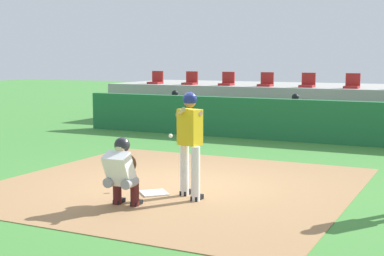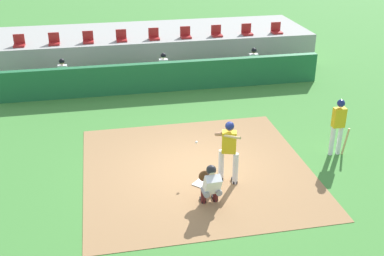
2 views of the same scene
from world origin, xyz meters
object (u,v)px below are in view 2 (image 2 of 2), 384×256
at_px(batter_at_plate, 229,148).
at_px(on_deck_batter, 338,124).
at_px(home_plate, 203,183).
at_px(dugout_player_0, 63,75).
at_px(stadium_seat_8, 276,30).
at_px(stadium_seat_2, 88,39).
at_px(catcher_crouched, 211,183).
at_px(stadium_seat_3, 121,38).
at_px(stadium_seat_0, 19,43).
at_px(dugout_player_2, 254,63).
at_px(stadium_seat_6, 217,33).
at_px(stadium_seat_4, 154,36).
at_px(stadium_seat_5, 186,35).
at_px(stadium_seat_1, 54,41).
at_px(dugout_player_1, 164,68).
at_px(stadium_seat_7, 247,31).

relative_size(batter_at_plate, on_deck_batter, 1.01).
height_order(home_plate, on_deck_batter, on_deck_batter).
xyz_separation_m(dugout_player_0, stadium_seat_8, (9.75, 2.03, 0.86)).
distance_m(home_plate, stadium_seat_2, 10.69).
bearing_deg(catcher_crouched, stadium_seat_3, 97.29).
relative_size(on_deck_batter, stadium_seat_0, 3.72).
relative_size(batter_at_plate, stadium_seat_8, 3.76).
bearing_deg(dugout_player_0, dugout_player_2, 0.00).
bearing_deg(stadium_seat_2, home_plate, -74.16).
bearing_deg(stadium_seat_6, home_plate, -105.84).
relative_size(stadium_seat_4, stadium_seat_5, 1.00).
distance_m(stadium_seat_1, stadium_seat_2, 1.44).
height_order(dugout_player_0, stadium_seat_5, stadium_seat_5).
distance_m(batter_at_plate, dugout_player_1, 8.17).
distance_m(dugout_player_1, stadium_seat_7, 4.74).
bearing_deg(dugout_player_2, stadium_seat_7, 82.85).
bearing_deg(on_deck_batter, dugout_player_0, 138.82).
height_order(dugout_player_0, stadium_seat_6, stadium_seat_6).
distance_m(stadium_seat_2, stadium_seat_5, 4.33).
bearing_deg(catcher_crouched, home_plate, 88.78).
bearing_deg(home_plate, dugout_player_1, 89.03).
relative_size(stadium_seat_1, stadium_seat_8, 1.00).
bearing_deg(stadium_seat_5, stadium_seat_7, 0.00).
distance_m(stadium_seat_2, stadium_seat_6, 5.78).
bearing_deg(on_deck_batter, stadium_seat_7, 89.85).
distance_m(catcher_crouched, stadium_seat_5, 11.27).
bearing_deg(stadium_seat_8, stadium_seat_7, 180.00).
height_order(dugout_player_1, stadium_seat_3, stadium_seat_3).
xyz_separation_m(stadium_seat_1, stadium_seat_7, (8.67, 0.00, 0.00)).
bearing_deg(stadium_seat_1, stadium_seat_3, 0.00).
distance_m(dugout_player_1, dugout_player_2, 3.94).
relative_size(batter_at_plate, stadium_seat_6, 3.76).
xyz_separation_m(dugout_player_2, stadium_seat_5, (-2.63, 2.03, 0.86)).
distance_m(stadium_seat_4, stadium_seat_5, 1.44).
distance_m(home_plate, stadium_seat_1, 11.17).
relative_size(dugout_player_2, stadium_seat_6, 2.71).
distance_m(catcher_crouched, dugout_player_0, 9.92).
bearing_deg(dugout_player_0, catcher_crouched, -66.54).
relative_size(stadium_seat_5, stadium_seat_6, 1.00).
height_order(dugout_player_2, stadium_seat_6, stadium_seat_6).
xyz_separation_m(dugout_player_0, dugout_player_2, (8.05, 0.00, 0.00)).
bearing_deg(catcher_crouched, stadium_seat_4, 89.90).
xyz_separation_m(stadium_seat_1, stadium_seat_3, (2.89, 0.00, 0.00)).
relative_size(on_deck_batter, dugout_player_2, 1.37).
bearing_deg(dugout_player_2, batter_at_plate, -112.59).
bearing_deg(dugout_player_2, stadium_seat_5, 142.31).
bearing_deg(home_plate, stadium_seat_2, 105.84).
bearing_deg(stadium_seat_6, catcher_crouched, -104.64).
xyz_separation_m(catcher_crouched, stadium_seat_1, (-4.31, 11.14, 0.93)).
height_order(dugout_player_0, stadium_seat_2, stadium_seat_2).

